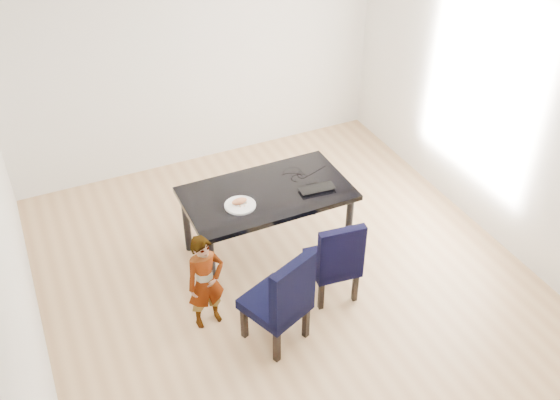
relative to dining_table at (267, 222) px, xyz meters
name	(u,v)px	position (x,y,z in m)	size (l,w,h in m)	color
floor	(289,282)	(0.00, -0.50, -0.38)	(4.50, 5.00, 0.01)	tan
ceiling	(292,6)	(0.00, -0.50, 2.33)	(4.50, 5.00, 0.01)	white
wall_back	(194,56)	(0.00, 2.00, 0.98)	(4.50, 0.01, 2.70)	white
wall_front	(488,392)	(0.00, -3.00, 0.98)	(4.50, 0.01, 2.70)	silver
wall_left	(8,237)	(-2.25, -0.50, 0.98)	(0.01, 5.00, 2.70)	silver
wall_right	(501,111)	(2.25, -0.50, 0.98)	(0.01, 5.00, 2.70)	white
dining_table	(267,222)	(0.00, 0.00, 0.00)	(1.60, 0.90, 0.75)	black
chair_left	(275,296)	(-0.40, -1.06, 0.11)	(0.46, 0.48, 0.97)	black
chair_right	(333,256)	(0.31, -0.78, 0.07)	(0.43, 0.44, 0.89)	black
child	(206,282)	(-0.87, -0.65, 0.10)	(0.35, 0.23, 0.95)	orange
plate	(240,205)	(-0.32, -0.11, 0.38)	(0.29, 0.29, 0.02)	white
sandwich	(239,201)	(-0.32, -0.09, 0.42)	(0.15, 0.07, 0.06)	#BB6D42
laptop	(315,186)	(0.45, -0.13, 0.39)	(0.35, 0.22, 0.03)	black
cable_tangle	(299,177)	(0.39, 0.09, 0.38)	(0.16, 0.16, 0.01)	black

